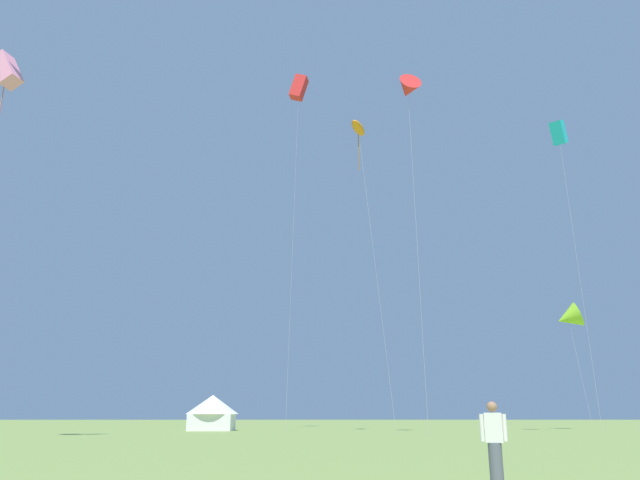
% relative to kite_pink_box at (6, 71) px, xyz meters
% --- Properties ---
extents(kite_pink_box, '(2.27, 1.69, 24.07)m').
position_rel_kite_pink_box_xyz_m(kite_pink_box, '(0.00, 0.00, 0.00)').
color(kite_pink_box, pink).
rests_on(kite_pink_box, ground).
extents(kite_red_box, '(2.28, 1.70, 38.84)m').
position_rel_kite_pink_box_xyz_m(kite_red_box, '(18.06, 27.24, 14.54)').
color(kite_red_box, red).
rests_on(kite_red_box, ground).
extents(kite_cyan_box, '(1.95, 2.03, 26.98)m').
position_rel_kite_pink_box_xyz_m(kite_cyan_box, '(41.79, 14.85, 2.98)').
color(kite_cyan_box, '#1EB7CC').
rests_on(kite_cyan_box, ground).
extents(kite_orange_parafoil, '(3.55, 3.26, 27.48)m').
position_rel_kite_pink_box_xyz_m(kite_orange_parafoil, '(23.90, 16.32, 4.08)').
color(kite_orange_parafoil, orange).
rests_on(kite_orange_parafoil, ground).
extents(kite_red_delta, '(2.31, 3.50, 29.39)m').
position_rel_kite_pink_box_xyz_m(kite_red_delta, '(27.82, 11.38, 5.37)').
color(kite_red_delta, red).
rests_on(kite_red_delta, ground).
extents(kite_lime_delta, '(3.50, 3.28, 13.00)m').
position_rel_kite_pink_box_xyz_m(kite_lime_delta, '(46.90, 29.43, -11.39)').
color(kite_lime_delta, '#99DB2D').
rests_on(kite_lime_delta, ground).
extents(person_spectator, '(0.57, 0.30, 1.73)m').
position_rel_kite_pink_box_xyz_m(person_spectator, '(23.65, -21.78, -21.95)').
color(person_spectator, '#565B66').
rests_on(person_spectator, ground).
extents(festival_tent_center, '(5.14, 5.14, 3.34)m').
position_rel_kite_pink_box_xyz_m(festival_tent_center, '(10.01, 26.80, -20.95)').
color(festival_tent_center, white).
rests_on(festival_tent_center, ground).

